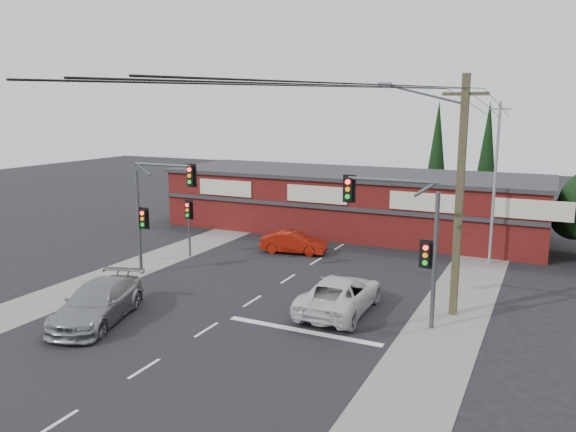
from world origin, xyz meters
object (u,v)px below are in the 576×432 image
at_px(silver_suv, 98,303).
at_px(utility_pole, 457,189).
at_px(white_suv, 340,294).
at_px(red_sedan, 294,242).
at_px(shop_building, 351,201).

relative_size(silver_suv, utility_pole, 0.55).
distance_m(white_suv, red_sedan, 10.09).
bearing_deg(white_suv, shop_building, -73.54).
bearing_deg(silver_suv, shop_building, 63.51).
xyz_separation_m(red_sedan, utility_pole, (10.33, -6.36, 4.74)).
distance_m(silver_suv, shop_building, 21.50).
distance_m(white_suv, utility_pole, 6.58).
xyz_separation_m(silver_suv, shop_building, (3.54, 21.16, 1.34)).
relative_size(white_suv, utility_pole, 0.55).
relative_size(red_sedan, utility_pole, 0.40).
bearing_deg(shop_building, utility_pole, -56.24).
relative_size(white_suv, red_sedan, 1.39).
distance_m(shop_building, utility_pole, 17.15).
height_order(silver_suv, shop_building, shop_building).
xyz_separation_m(white_suv, silver_suv, (-8.56, -5.40, 0.02)).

